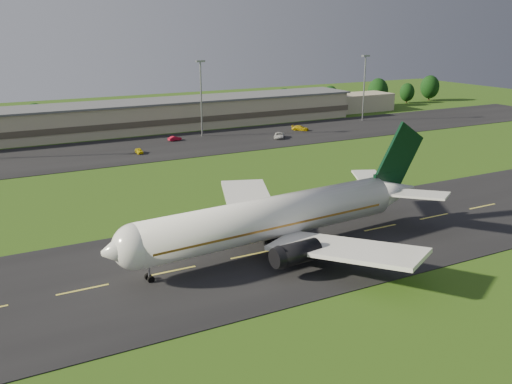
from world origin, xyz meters
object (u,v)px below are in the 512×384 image
terminal (185,114)px  service_vehicle_c (279,135)px  airliner (276,218)px  service_vehicle_d (300,128)px  light_mast_centre (201,89)px  service_vehicle_a (139,151)px  service_vehicle_b (175,138)px  light_mast_east (364,80)px

terminal → service_vehicle_c: bearing=-61.4°
airliner → service_vehicle_d: (51.21, 74.31, -3.85)m
terminal → service_vehicle_c: (15.65, -28.70, -3.15)m
light_mast_centre → service_vehicle_d: (28.09, -5.62, -11.93)m
terminal → service_vehicle_a: bearing=-128.4°
airliner → light_mast_centre: (23.12, 79.94, 8.08)m
terminal → service_vehicle_b: bearing=-118.8°
terminal → service_vehicle_d: size_ratio=29.52×
terminal → service_vehicle_c: size_ratio=27.18×
airliner → light_mast_east: light_mast_east is taller
light_mast_east → service_vehicle_d: bearing=-168.2°
service_vehicle_a → service_vehicle_b: bearing=42.1°
terminal → light_mast_east: 56.67m
terminal → service_vehicle_a: (-23.06, -29.14, -3.29)m
airliner → light_mast_east: (78.12, 79.94, 8.08)m
airliner → service_vehicle_b: airliner is taller
service_vehicle_b → service_vehicle_c: (25.91, -10.00, 0.15)m
terminal → light_mast_east: size_ratio=7.13×
light_mast_centre → service_vehicle_a: bearing=-149.1°
airliner → light_mast_centre: 83.60m
light_mast_centre → service_vehicle_a: size_ratio=5.75×
light_mast_east → service_vehicle_b: bearing=-177.7°
terminal → light_mast_centre: 18.45m
airliner → light_mast_east: size_ratio=2.52×
service_vehicle_d → terminal: bearing=96.6°
service_vehicle_b → service_vehicle_d: size_ratio=0.73×
light_mast_centre → light_mast_east: bearing=0.0°
light_mast_centre → service_vehicle_b: bearing=-164.1°
service_vehicle_a → service_vehicle_b: service_vehicle_a is taller
light_mast_centre → terminal: bearing=85.0°
light_mast_east → airliner: bearing=-134.3°
airliner → light_mast_centre: light_mast_centre is taller
terminal → service_vehicle_b: terminal is taller
terminal → light_mast_centre: (-1.40, -16.18, 8.75)m
service_vehicle_d → service_vehicle_b: bearing=131.1°
light_mast_centre → service_vehicle_b: (-8.86, -2.52, -12.05)m
airliner → light_mast_east: 112.06m
service_vehicle_c → service_vehicle_d: service_vehicle_c is taller
terminal → light_mast_centre: light_mast_centre is taller
service_vehicle_b → service_vehicle_d: (36.94, -3.11, 0.12)m
service_vehicle_a → service_vehicle_d: (49.75, 7.34, 0.11)m
service_vehicle_a → service_vehicle_c: (38.71, 0.44, 0.14)m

